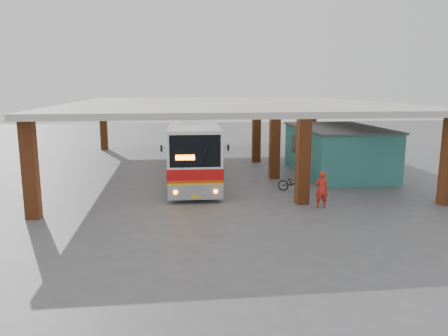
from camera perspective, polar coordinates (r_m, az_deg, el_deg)
ground at (r=24.38m, az=1.27°, el=-2.98°), size 90.00×90.00×0.00m
brick_columns at (r=29.07m, az=2.70°, el=3.61°), size 20.10×21.60×4.35m
canopy_roof at (r=30.22m, az=0.51°, el=8.32°), size 21.00×23.00×0.30m
shop_building at (r=29.81m, az=14.60°, el=2.27°), size 5.20×8.20×3.11m
coach_bus at (r=27.73m, az=-4.10°, el=2.71°), size 3.16×13.34×3.86m
motorcycle at (r=24.56m, az=9.11°, el=-1.91°), size 1.85×0.99×0.92m
pedestrian at (r=21.42m, az=12.61°, el=-2.75°), size 0.68×0.47×1.77m
red_chair at (r=32.97m, az=6.88°, el=1.25°), size 0.58×0.58×0.83m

